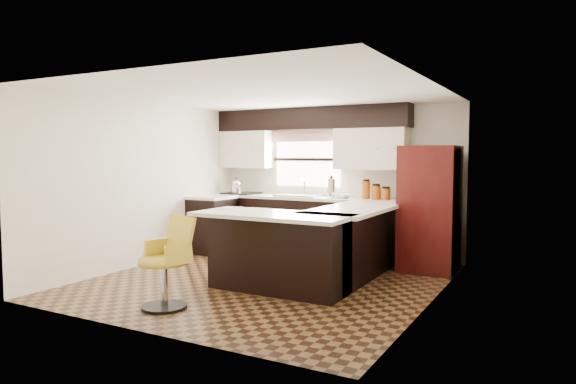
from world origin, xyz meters
The scene contains 30 objects.
floor centered at (0.00, 0.00, 0.00)m, with size 4.40×4.40×0.00m, color #49301A.
ceiling centered at (0.00, 0.00, 2.40)m, with size 4.40×4.40×0.00m, color silver.
wall_back centered at (0.00, 2.20, 1.20)m, with size 4.40×4.40×0.00m, color beige.
wall_front centered at (0.00, -2.20, 1.20)m, with size 4.40×4.40×0.00m, color beige.
wall_left centered at (-2.10, 0.00, 1.20)m, with size 4.40×4.40×0.00m, color beige.
wall_right centered at (2.10, 0.00, 1.20)m, with size 4.40×4.40×0.00m, color beige.
base_cab_back centered at (-0.45, 1.90, 0.45)m, with size 3.30×0.60×0.90m, color black.
base_cab_left centered at (-1.80, 1.25, 0.45)m, with size 0.60×0.70×0.90m, color black.
counter_back centered at (-0.45, 1.90, 0.92)m, with size 3.30×0.60×0.04m, color silver.
counter_left centered at (-1.80, 1.25, 0.92)m, with size 0.60×0.70×0.04m, color silver.
soffit centered at (-0.40, 2.03, 2.22)m, with size 3.40×0.35×0.36m, color black.
upper_cab_left centered at (-1.62, 2.03, 1.72)m, with size 0.94×0.35×0.64m, color beige.
upper_cab_right centered at (0.68, 2.03, 1.72)m, with size 1.14×0.35×0.64m, color beige.
window_pane centered at (-0.50, 2.18, 1.55)m, with size 1.20×0.02×0.90m, color white.
valance centered at (-0.50, 2.14, 1.94)m, with size 1.30×0.06×0.18m, color #D19B93.
sink centered at (-0.50, 1.88, 0.96)m, with size 0.75×0.45×0.03m, color #B2B2B7.
dishwasher centered at (0.55, 1.61, 0.43)m, with size 0.58×0.03×0.78m, color black.
cooktop centered at (-1.65, 1.88, 0.96)m, with size 0.58×0.50×0.03m, color black.
peninsula_long centered at (0.90, 0.62, 0.45)m, with size 0.60×1.95×0.90m, color black.
peninsula_return centered at (0.38, -0.35, 0.45)m, with size 1.65×0.60×0.90m, color black.
counter_pen_long centered at (0.95, 0.62, 0.92)m, with size 0.84×1.95×0.04m, color silver.
counter_pen_return centered at (0.35, -0.44, 0.92)m, with size 1.89×0.84×0.04m, color silver.
refrigerator centered at (1.70, 1.58, 0.88)m, with size 0.75×0.72×1.75m, color #3D0B0A.
bar_chair centered at (-0.34, -1.55, 0.49)m, with size 0.52×0.52×0.98m, color gold, non-canonical shape.
kettle centered at (-1.75, 1.88, 1.10)m, with size 0.19×0.19×0.25m, color silver, non-canonical shape.
percolator centered at (0.06, 1.90, 1.10)m, with size 0.13×0.13×0.31m, color silver.
mixing_bowl centered at (0.26, 1.90, 0.98)m, with size 0.26×0.26×0.06m, color white.
canister_large centered at (0.64, 1.92, 1.08)m, with size 0.13×0.13×0.28m, color #93420D.
canister_med centered at (0.81, 1.92, 1.05)m, with size 0.14×0.14×0.21m, color #93420D.
canister_small centered at (0.96, 1.92, 1.03)m, with size 0.14×0.14×0.17m, color #93420D.
Camera 1 is at (3.38, -5.61, 1.63)m, focal length 32.00 mm.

